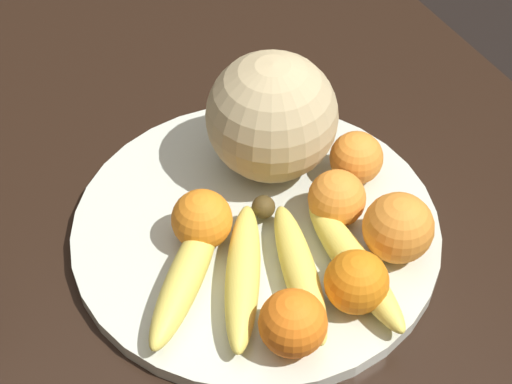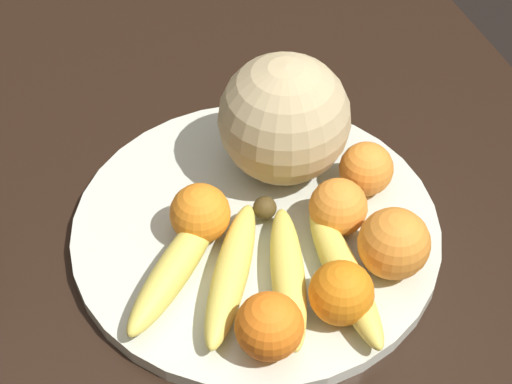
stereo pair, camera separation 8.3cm
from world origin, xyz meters
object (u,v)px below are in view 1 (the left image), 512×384
at_px(banana_bunch, 269,270).
at_px(orange_top_small, 293,323).
at_px(melon, 272,117).
at_px(orange_back_right, 337,198).
at_px(kitchen_table, 233,346).
at_px(fruit_bowl, 256,230).
at_px(orange_front_right, 398,228).
at_px(orange_back_left, 356,282).
at_px(orange_mid_center, 356,158).
at_px(orange_front_left, 206,218).

relative_size(banana_bunch, orange_top_small, 3.88).
relative_size(melon, orange_back_right, 2.34).
xyz_separation_m(kitchen_table, orange_top_small, (-0.09, -0.02, 0.14)).
distance_m(fruit_bowl, orange_front_right, 0.15).
distance_m(fruit_bowl, orange_back_right, 0.09).
distance_m(banana_bunch, orange_back_left, 0.08).
bearing_deg(fruit_bowl, orange_mid_center, -84.89).
relative_size(orange_front_right, orange_back_left, 1.15).
distance_m(fruit_bowl, banana_bunch, 0.08).
distance_m(kitchen_table, orange_front_right, 0.22).
xyz_separation_m(melon, orange_back_right, (-0.10, -0.02, -0.04)).
xyz_separation_m(banana_bunch, orange_back_right, (0.04, -0.10, 0.01)).
bearing_deg(melon, kitchen_table, 137.59).
bearing_deg(orange_top_small, orange_back_left, -80.76).
distance_m(melon, orange_back_left, 0.20).
bearing_deg(kitchen_table, orange_back_right, -80.18).
bearing_deg(orange_front_right, orange_back_left, 115.72).
bearing_deg(orange_mid_center, orange_front_right, 168.90).
bearing_deg(orange_back_left, melon, -5.71).
bearing_deg(fruit_bowl, orange_back_right, -110.88).
distance_m(fruit_bowl, orange_back_left, 0.14).
bearing_deg(banana_bunch, orange_mid_center, 141.62).
bearing_deg(orange_back_right, fruit_bowl, 69.12).
relative_size(orange_back_left, orange_back_right, 1.03).
relative_size(melon, orange_mid_center, 2.43).
height_order(kitchen_table, fruit_bowl, fruit_bowl).
height_order(orange_back_right, orange_top_small, orange_top_small).
bearing_deg(orange_mid_center, orange_back_left, 147.20).
bearing_deg(banana_bunch, melon, 173.74).
relative_size(melon, orange_front_left, 2.27).
xyz_separation_m(melon, orange_back_left, (-0.20, 0.02, -0.04)).
xyz_separation_m(orange_mid_center, orange_top_small, (-0.15, 0.16, 0.00)).
relative_size(fruit_bowl, banana_bunch, 1.56).
height_order(banana_bunch, orange_front_left, orange_front_left).
xyz_separation_m(fruit_bowl, orange_top_small, (-0.14, 0.04, 0.04)).
xyz_separation_m(fruit_bowl, orange_front_right, (-0.09, -0.10, 0.04)).
distance_m(fruit_bowl, orange_front_left, 0.06).
relative_size(orange_front_left, orange_back_left, 1.00).
xyz_separation_m(fruit_bowl, orange_back_right, (-0.03, -0.08, 0.04)).
xyz_separation_m(melon, orange_front_right, (-0.16, -0.05, -0.03)).
relative_size(banana_bunch, orange_back_right, 4.08).
bearing_deg(banana_bunch, orange_front_left, -136.65).
relative_size(orange_front_left, orange_mid_center, 1.07).
height_order(kitchen_table, melon, melon).
distance_m(orange_front_left, orange_front_right, 0.19).
xyz_separation_m(kitchen_table, fruit_bowl, (0.05, -0.06, 0.11)).
xyz_separation_m(banana_bunch, orange_mid_center, (0.08, -0.15, 0.01)).
relative_size(orange_front_left, orange_back_right, 1.03).
xyz_separation_m(melon, banana_bunch, (-0.14, 0.08, -0.05)).
distance_m(orange_front_left, orange_back_left, 0.16).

